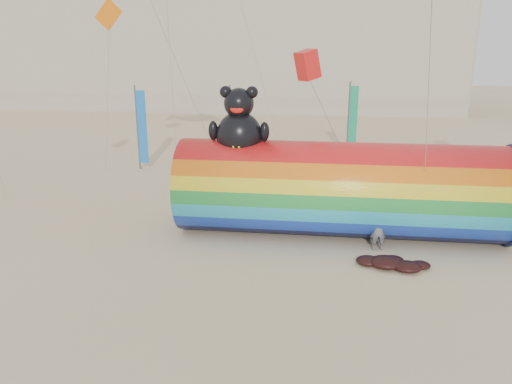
# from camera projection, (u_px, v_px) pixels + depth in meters

# --- Properties ---
(ground) EXTENTS (160.00, 160.00, 0.00)m
(ground) POSITION_uv_depth(u_px,v_px,m) (237.00, 268.00, 17.77)
(ground) COLOR #CCB58C
(ground) RESTS_ON ground
(hotel_building) EXTENTS (60.40, 15.40, 20.60)m
(hotel_building) POSITION_uv_depth(u_px,v_px,m) (201.00, 19.00, 59.87)
(hotel_building) COLOR #B7AD99
(hotel_building) RESTS_ON ground
(windsock_assembly) EXTENTS (13.33, 4.06, 6.14)m
(windsock_assembly) POSITION_uv_depth(u_px,v_px,m) (341.00, 187.00, 20.38)
(windsock_assembly) COLOR red
(windsock_assembly) RESTS_ON ground
(kite_handler) EXTENTS (0.65, 0.47, 1.67)m
(kite_handler) POSITION_uv_depth(u_px,v_px,m) (378.00, 230.00, 19.07)
(kite_handler) COLOR slate
(kite_handler) RESTS_ON ground
(fabric_bundle) EXTENTS (2.62, 1.35, 0.41)m
(fabric_bundle) POSITION_uv_depth(u_px,v_px,m) (392.00, 263.00, 17.76)
(fabric_bundle) COLOR black
(fabric_bundle) RESTS_ON ground
(festival_banners) EXTENTS (13.71, 4.90, 5.20)m
(festival_banners) POSITION_uv_depth(u_px,v_px,m) (246.00, 125.00, 31.71)
(festival_banners) COLOR #59595E
(festival_banners) RESTS_ON ground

